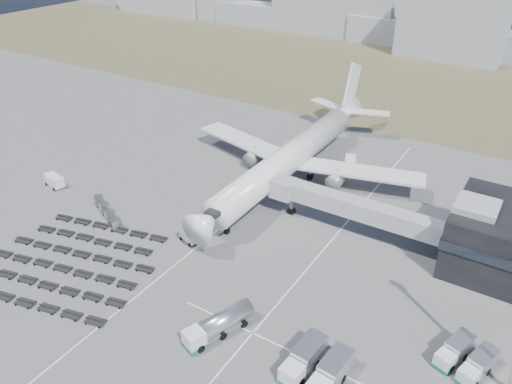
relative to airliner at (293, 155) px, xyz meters
The scene contains 14 objects.
ground 32.81m from the airliner, 90.00° to the right, with size 420.00×420.00×0.00m, color #565659.
grass_strip 77.80m from the airliner, 90.00° to the left, with size 420.00×90.00×0.01m, color #4C462D.
lane_markings 31.41m from the airliner, 71.60° to the right, with size 47.12×110.00×0.01m.
jet_bridge 19.89m from the airliner, 36.93° to the right, with size 30.30×3.80×7.05m.
airliner is the anchor object (origin of this frame).
skyline 120.05m from the airliner, 84.74° to the left, with size 325.56×27.19×25.68m.
fuel_tanker 44.65m from the airliner, 74.00° to the right, with size 5.66×10.21×3.21m.
pushback_tug 29.09m from the airliner, 98.00° to the right, with size 3.41×1.92×1.52m, color silver.
utility_van 47.92m from the airliner, 143.95° to the right, with size 4.55×2.06×2.41m, color silver.
catering_truck 13.39m from the airliner, 47.74° to the left, with size 3.96×5.91×2.51m.
service_trucks_near 49.69m from the airliner, 58.26° to the right, with size 6.81×7.93×2.99m.
service_trucks_far 51.44m from the airliner, 37.44° to the right, with size 6.83×7.50×2.50m.
uld_row 37.42m from the airliner, 125.21° to the right, with size 11.49×6.44×1.65m.
baggage_dollies 46.49m from the airliner, 110.59° to the right, with size 29.01×26.43×0.69m.
Camera 1 is at (41.58, -47.95, 48.92)m, focal length 35.00 mm.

